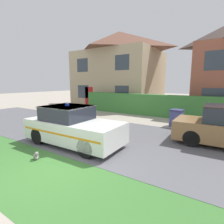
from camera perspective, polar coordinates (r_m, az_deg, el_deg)
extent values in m
plane|color=#A89E8E|center=(5.56, -19.02, -17.87)|extent=(80.00, 80.00, 0.00)
cube|color=#5B5B60|center=(8.23, 2.35, -8.20)|extent=(28.00, 5.79, 0.01)
cube|color=#3D7533|center=(5.38, -22.12, -18.99)|extent=(28.00, 2.49, 0.01)
cube|color=#3D7F38|center=(13.88, 11.31, 2.33)|extent=(11.38, 0.63, 1.64)
cylinder|color=black|center=(6.03, -8.49, -11.58)|extent=(0.67, 0.21, 0.67)
cylinder|color=black|center=(7.24, -0.35, -7.86)|extent=(0.67, 0.21, 0.67)
cylinder|color=black|center=(7.86, -23.01, -7.23)|extent=(0.67, 0.21, 0.67)
cylinder|color=black|center=(8.81, -14.63, -5.00)|extent=(0.67, 0.21, 0.67)
cube|color=white|center=(7.33, -12.23, -5.78)|extent=(4.16, 1.86, 0.81)
cube|color=#232833|center=(7.43, -14.35, -0.20)|extent=(1.79, 1.63, 0.57)
cube|color=white|center=(7.39, -14.44, 1.83)|extent=(1.79, 1.63, 0.04)
cube|color=orange|center=(6.73, -17.54, -6.85)|extent=(3.91, 0.09, 0.07)
cube|color=orange|center=(7.96, -7.79, -3.98)|extent=(3.91, 0.09, 0.07)
cylinder|color=#1933A5|center=(7.38, -14.46, 2.35)|extent=(0.16, 0.16, 0.10)
ellipsoid|color=gray|center=(6.47, -23.58, -13.14)|extent=(0.28, 0.24, 0.21)
ellipsoid|color=beige|center=(6.39, -23.36, -13.55)|extent=(0.09, 0.11, 0.12)
sphere|color=gray|center=(6.32, -23.42, -12.38)|extent=(0.12, 0.12, 0.12)
cone|color=gray|center=(6.30, -23.75, -11.99)|extent=(0.05, 0.05, 0.05)
cone|color=gray|center=(6.31, -23.15, -11.90)|extent=(0.05, 0.05, 0.05)
cylinder|color=gray|center=(6.59, -22.93, -13.47)|extent=(0.20, 0.10, 0.04)
cylinder|color=black|center=(9.21, 25.81, -5.08)|extent=(0.66, 0.21, 0.65)
cylinder|color=black|center=(7.67, 24.49, -7.81)|extent=(0.66, 0.21, 0.65)
cube|color=tan|center=(19.69, 2.26, 10.57)|extent=(8.34, 6.71, 5.75)
pyramid|color=brown|center=(20.15, 2.34, 21.87)|extent=(8.75, 7.05, 2.15)
cube|color=red|center=(17.88, -7.54, 4.75)|extent=(1.00, 0.02, 2.10)
cube|color=#333D47|center=(18.36, -9.44, 6.58)|extent=(1.40, 0.02, 1.30)
cube|color=#333D47|center=(15.65, 3.17, 6.21)|extent=(1.40, 0.02, 1.30)
cube|color=#333D47|center=(18.42, -9.67, 14.82)|extent=(1.40, 0.02, 1.30)
cube|color=#333D47|center=(15.72, 3.26, 15.88)|extent=(1.40, 0.02, 1.30)
cube|color=#333D47|center=(13.91, 30.00, 4.12)|extent=(1.40, 0.02, 1.30)
cube|color=#333D47|center=(13.95, 30.87, 14.29)|extent=(1.40, 0.02, 1.30)
cube|color=#474C8C|center=(10.73, 20.32, -2.13)|extent=(0.68, 0.72, 0.91)
cube|color=navy|center=(10.65, 20.48, 0.52)|extent=(0.71, 0.76, 0.10)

